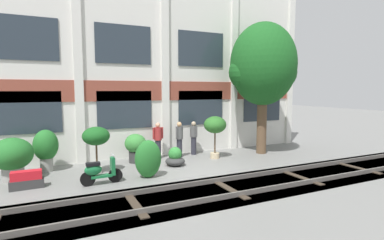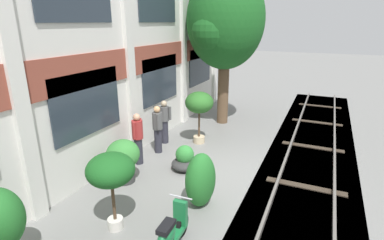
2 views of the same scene
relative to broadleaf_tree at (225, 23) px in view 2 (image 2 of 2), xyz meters
name	(u,v)px [view 2 (image 2 of 2)]	position (x,y,z in m)	size (l,w,h in m)	color
ground_plane	(219,171)	(-4.45, -1.43, -4.27)	(80.00, 80.00, 0.00)	slate
apartment_facade	(120,29)	(-4.45, 1.91, -0.17)	(15.74, 0.64, 8.23)	silver
rail_tracks	(304,193)	(-4.45, -3.91, -4.40)	(23.38, 2.80, 0.43)	#4C473F
broadleaf_tree	(225,23)	(0.00, 0.00, 0.00)	(3.35, 3.19, 6.39)	brown
potted_plant_low_pan	(111,172)	(-7.91, -0.25, -2.89)	(1.01, 1.01, 1.77)	beige
potted_plant_ribbed_drum	(123,158)	(-6.15, 0.80, -3.54)	(0.92, 0.92, 1.25)	#333333
potted_plant_terracotta_small	(199,105)	(-2.64, 0.01, -2.79)	(1.03, 1.03, 1.95)	tan
potted_plant_wide_bowl	(185,160)	(-4.80, -0.44, -3.95)	(0.82, 0.82, 0.78)	#333333
scooter_second_parked	(171,233)	(-8.02, -1.71, -3.83)	(1.38, 0.50, 0.98)	black
resident_by_doorway	(164,121)	(-3.17, 1.17, -3.40)	(0.34, 0.52, 1.62)	#282833
resident_watching_tracks	(138,137)	(-5.03, 1.07, -3.37)	(0.53, 0.34, 1.66)	#282833
resident_near_plants	(158,128)	(-4.02, 0.96, -3.38)	(0.45, 0.35, 1.66)	#282833
topiary_hedge	(201,180)	(-6.31, -1.60, -3.59)	(0.96, 0.70, 1.36)	#236B28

